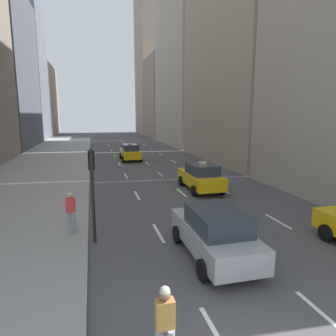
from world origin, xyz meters
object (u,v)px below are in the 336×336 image
(taxi_third, at_px, (130,152))
(sedan_black_near, at_px, (215,233))
(taxi_second, at_px, (201,177))
(skateboarder, at_px, (165,325))
(pedestrian_mid_block, at_px, (71,210))
(traffic_light_pole, at_px, (92,180))

(taxi_third, distance_m, sedan_black_near, 22.72)
(taxi_second, bearing_deg, skateboarder, -113.20)
(taxi_second, height_order, pedestrian_mid_block, taxi_second)
(taxi_third, relative_size, skateboarder, 2.52)
(taxi_second, bearing_deg, taxi_third, 101.40)
(pedestrian_mid_block, bearing_deg, taxi_second, 36.92)
(taxi_second, height_order, sedan_black_near, taxi_second)
(taxi_third, xyz_separation_m, traffic_light_pole, (-3.95, -20.37, 1.53))
(pedestrian_mid_block, bearing_deg, taxi_third, 76.18)
(sedan_black_near, xyz_separation_m, traffic_light_pole, (-3.95, 2.35, 1.53))
(skateboarder, distance_m, pedestrian_mid_block, 7.46)
(taxi_third, height_order, traffic_light_pole, traffic_light_pole)
(taxi_third, distance_m, traffic_light_pole, 20.81)
(pedestrian_mid_block, xyz_separation_m, traffic_light_pole, (0.88, -0.75, 1.34))
(taxi_second, relative_size, sedan_black_near, 1.00)
(taxi_third, bearing_deg, traffic_light_pole, -100.97)
(skateboarder, relative_size, traffic_light_pole, 0.48)
(sedan_black_near, xyz_separation_m, skateboarder, (-2.72, -4.05, 0.09))
(taxi_second, distance_m, taxi_third, 14.17)
(taxi_second, height_order, skateboarder, taxi_second)
(taxi_second, xyz_separation_m, sedan_black_near, (-2.80, -8.83, -0.00))
(skateboarder, bearing_deg, pedestrian_mid_block, 106.40)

